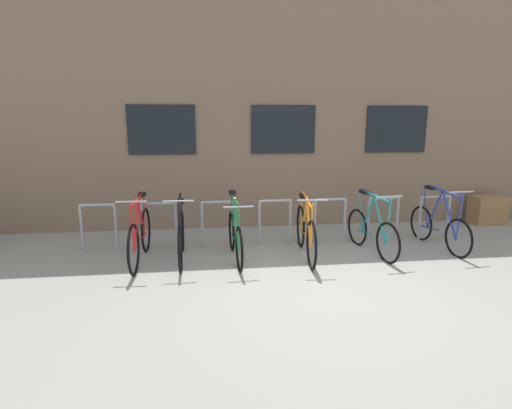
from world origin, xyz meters
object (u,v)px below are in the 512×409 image
at_px(bicycle_green, 235,236).
at_px(planter_box, 488,210).
at_px(bicycle_red, 140,236).
at_px(bicycle_orange, 306,232).
at_px(bicycle_teal, 372,231).
at_px(bicycle_blue, 439,226).
at_px(bicycle_black, 181,236).

distance_m(bicycle_green, planter_box, 5.79).
height_order(bicycle_red, planter_box, bicycle_red).
relative_size(bicycle_green, bicycle_orange, 0.92).
bearing_deg(bicycle_teal, bicycle_green, -178.87).
distance_m(bicycle_green, bicycle_teal, 2.29).
bearing_deg(bicycle_teal, bicycle_red, 179.49).
distance_m(bicycle_blue, bicycle_red, 5.04).
bearing_deg(planter_box, bicycle_black, -166.71).
xyz_separation_m(bicycle_green, bicycle_teal, (2.29, 0.05, -0.01)).
relative_size(bicycle_teal, bicycle_red, 0.90).
xyz_separation_m(bicycle_red, planter_box, (7.04, 1.52, -0.11)).
distance_m(bicycle_orange, bicycle_teal, 1.14).
bearing_deg(bicycle_blue, bicycle_orange, -176.02).
relative_size(bicycle_blue, planter_box, 2.38).
distance_m(bicycle_black, bicycle_teal, 3.14).
height_order(bicycle_black, planter_box, bicycle_black).
bearing_deg(bicycle_green, planter_box, 16.03).
xyz_separation_m(bicycle_blue, planter_box, (2.00, 1.43, -0.08)).
bearing_deg(bicycle_red, bicycle_teal, -0.51).
xyz_separation_m(bicycle_teal, bicycle_red, (-3.77, 0.03, 0.03)).
height_order(bicycle_green, bicycle_teal, bicycle_green).
height_order(bicycle_teal, bicycle_red, bicycle_red).
bearing_deg(bicycle_orange, bicycle_teal, 2.15).
bearing_deg(bicycle_green, bicycle_blue, 2.74).
height_order(bicycle_green, planter_box, bicycle_green).
distance_m(bicycle_green, bicycle_orange, 1.15).
relative_size(bicycle_orange, planter_box, 2.63).
height_order(bicycle_teal, planter_box, bicycle_teal).
xyz_separation_m(bicycle_orange, bicycle_red, (-2.63, 0.08, 0.00)).
height_order(bicycle_orange, planter_box, bicycle_orange).
height_order(bicycle_black, bicycle_blue, bicycle_blue).
bearing_deg(bicycle_teal, planter_box, 25.36).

